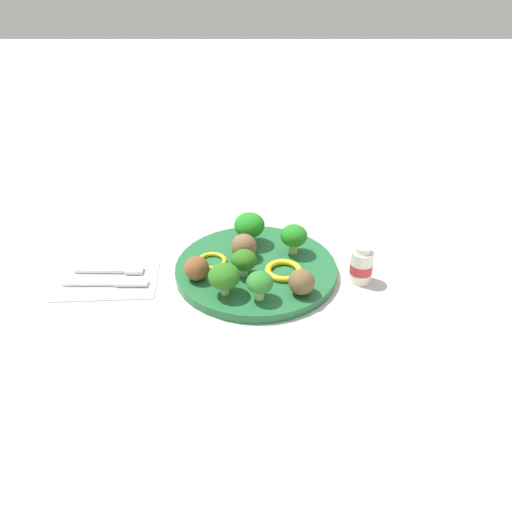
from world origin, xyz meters
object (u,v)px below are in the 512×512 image
Objects in this scene: meatball_back_right at (244,246)px; yogurt_bottle at (361,266)px; plate at (256,270)px; broccoli_floret_back_left at (294,236)px; broccoli_floret_center at (249,226)px; meatball_center at (301,282)px; napkin at (107,279)px; pepper_ring_mid_left at (212,261)px; knife at (109,283)px; broccoli_floret_near_rim at (260,283)px; broccoli_floret_front_right at (244,261)px; pepper_ring_center at (284,270)px; fork at (113,271)px; broccoli_floret_mid_left at (224,277)px; meatball_mid_left at (197,268)px.

meatball_back_right is 0.20m from yogurt_bottle.
plate is 5.11× the size of broccoli_floret_back_left.
broccoli_floret_center reaches higher than meatball_center.
napkin is at bearing -168.96° from broccoli_floret_back_left.
pepper_ring_mid_left is 0.36× the size of knife.
broccoli_floret_back_left is at bearing 9.56° from meatball_back_right.
broccoli_floret_near_rim is at bearing -113.94° from broccoli_floret_back_left.
broccoli_floret_front_right reaches higher than plate.
broccoli_floret_back_left is 0.15m from pepper_ring_mid_left.
broccoli_floret_center is 0.35× the size of napkin.
broccoli_floret_back_left is (0.09, 0.07, 0.01)m from broccoli_floret_front_right.
broccoli_floret_near_rim is 0.76× the size of pepper_ring_center.
napkin is (-0.32, -0.06, -0.05)m from broccoli_floret_back_left.
broccoli_floret_near_rim is at bearing -19.94° from fork.
napkin is at bearing 114.52° from knife.
broccoli_floret_mid_left is 0.24m from yogurt_bottle.
broccoli_floret_back_left is 0.33m from napkin.
fork is at bearing -172.45° from meatball_back_right.
broccoli_floret_back_left is at bearing 26.36° from meatball_mid_left.
pepper_ring_center is 0.94× the size of yogurt_bottle.
meatball_mid_left is at bearing -13.68° from fork.
pepper_ring_center is at bearing -14.48° from pepper_ring_mid_left.
broccoli_floret_center reaches higher than napkin.
meatball_mid_left is 0.24× the size of napkin.
broccoli_floret_center reaches higher than broccoli_floret_near_rim.
meatball_center is at bearing -30.85° from pepper_ring_mid_left.
knife is (-0.25, 0.06, -0.04)m from broccoli_floret_near_rim.
pepper_ring_mid_left is (-0.15, 0.09, -0.02)m from meatball_center.
meatball_mid_left is 0.29× the size of knife.
pepper_ring_mid_left is 0.76× the size of yogurt_bottle.
napkin is (-0.24, 0.01, -0.04)m from broccoli_floret_front_right.
broccoli_floret_near_rim reaches higher than napkin.
broccoli_floret_front_right is 0.39× the size of fork.
plate is at bearing 4.56° from napkin.
meatball_back_right is (-0.00, 0.06, -0.01)m from broccoli_floret_front_right.
broccoli_floret_near_rim is 0.28× the size of napkin.
fork is (-0.23, 0.03, -0.04)m from broccoli_floret_front_right.
napkin is (-0.26, -0.02, -0.01)m from plate.
yogurt_bottle is (0.43, -0.02, 0.02)m from fork.
broccoli_floret_near_rim is 1.08× the size of meatball_back_right.
meatball_mid_left is at bearing -158.21° from plate.
broccoli_floret_mid_left is at bearing -179.04° from meatball_center.
broccoli_floret_back_left is 0.18m from meatball_mid_left.
broccoli_floret_mid_left is 0.80× the size of yogurt_bottle.
meatball_back_right is at bearing 11.59° from napkin.
broccoli_floret_near_rim reaches higher than pepper_ring_center.
meatball_back_right is at bearing -100.52° from broccoli_floret_center.
broccoli_floret_mid_left is (-0.04, -0.16, -0.00)m from broccoli_floret_center.
knife is at bearing -177.74° from yogurt_bottle.
fork is 1.77× the size of yogurt_bottle.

